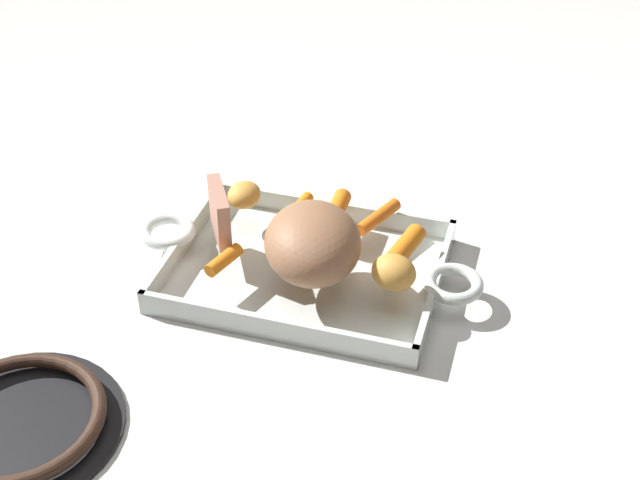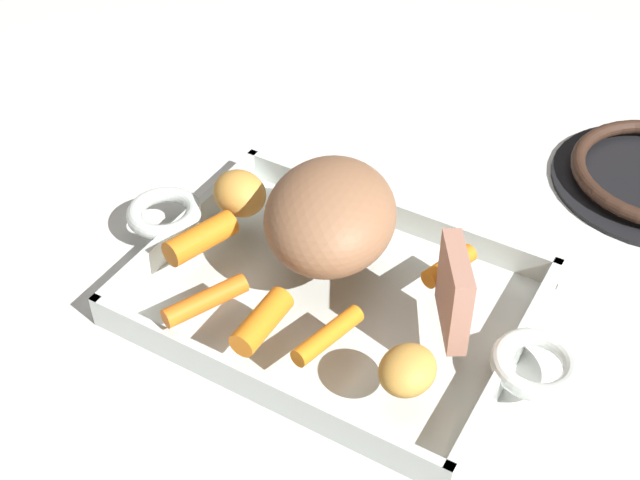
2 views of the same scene
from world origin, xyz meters
name	(u,v)px [view 1 (image 1 of 2)]	position (x,y,z in m)	size (l,w,h in m)	color
ground_plane	(305,275)	(0.00, 0.00, 0.00)	(2.05, 2.05, 0.00)	silver
roasting_dish	(305,268)	(0.00, 0.00, 0.01)	(0.41, 0.23, 0.03)	silver
pork_roast	(313,243)	(-0.02, 0.03, 0.07)	(0.13, 0.11, 0.07)	#946647
roast_slice_thin	(219,214)	(0.10, 0.00, 0.07)	(0.01, 0.07, 0.07)	tan
baby_carrot_northeast	(378,217)	(-0.07, -0.08, 0.04)	(0.02, 0.02, 0.07)	orange
baby_carrot_southwest	(405,247)	(-0.11, -0.03, 0.05)	(0.02, 0.02, 0.06)	orange
baby_carrot_center_left	(295,212)	(0.03, -0.06, 0.04)	(0.01, 0.01, 0.07)	orange
baby_carrot_southeast	(224,260)	(0.08, 0.05, 0.04)	(0.02, 0.02, 0.05)	orange
baby_carrot_northwest	(337,209)	(-0.02, -0.08, 0.04)	(0.02, 0.02, 0.06)	orange
potato_golden_small	(244,195)	(0.10, -0.07, 0.05)	(0.05, 0.04, 0.03)	gold
potato_golden_large	(394,272)	(-0.11, 0.03, 0.05)	(0.05, 0.04, 0.04)	gold
stove_burner_rear	(18,421)	(0.19, 0.30, 0.01)	(0.20, 0.20, 0.02)	black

